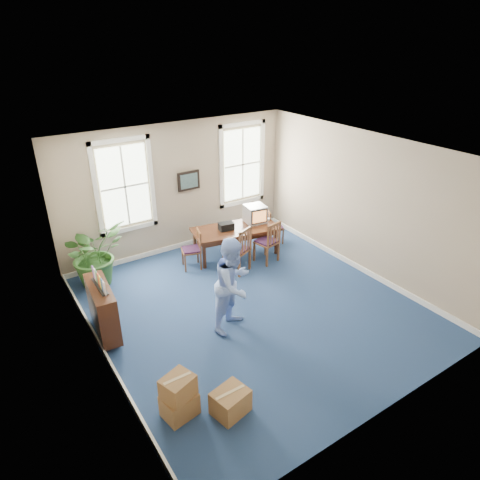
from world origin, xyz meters
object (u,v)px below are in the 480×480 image
conference_table (236,241)px  chair_near_left (237,249)px  crt_tv (255,214)px  potted_plant (94,254)px  credenza (103,313)px  man (234,284)px  cardboard_boxes (187,386)px

conference_table → chair_near_left: 0.86m
crt_tv → chair_near_left: crt_tv is taller
chair_near_left → potted_plant: 3.14m
chair_near_left → credenza: chair_near_left is taller
conference_table → credenza: (-3.72, -1.33, 0.11)m
man → credenza: size_ratio=1.54×
man → cardboard_boxes: bearing=-166.8°
potted_plant → cardboard_boxes: 4.23m
conference_table → credenza: size_ratio=1.75×
conference_table → chair_near_left: bearing=-110.5°
potted_plant → cardboard_boxes: size_ratio=1.13×
man → cardboard_boxes: man is taller
chair_near_left → potted_plant: bearing=-46.1°
potted_plant → cardboard_boxes: potted_plant is taller
conference_table → credenza: bearing=-149.8°
crt_tv → potted_plant: potted_plant is taller
conference_table → man: (-1.60, -2.42, 0.56)m
cardboard_boxes → man: bearing=37.8°
man → potted_plant: bearing=95.1°
crt_tv → man: bearing=-124.0°
chair_near_left → man: bearing=32.9°
chair_near_left → credenza: (-3.29, -0.61, -0.09)m
conference_table → cardboard_boxes: (-3.22, -3.68, 0.01)m
chair_near_left → credenza: size_ratio=0.94×
credenza → cardboard_boxes: (0.50, -2.35, -0.10)m
crt_tv → cardboard_boxes: crt_tv is taller
conference_table → cardboard_boxes: bearing=-120.7°
chair_near_left → man: man is taller
crt_tv → conference_table: bearing=-167.6°
conference_table → cardboard_boxes: size_ratio=1.62×
crt_tv → man: man is taller
crt_tv → cardboard_boxes: size_ratio=0.41×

